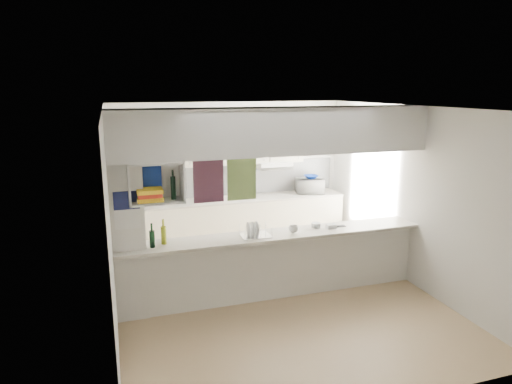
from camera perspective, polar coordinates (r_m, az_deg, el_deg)
name	(u,v)px	position (r m, az deg, el deg)	size (l,w,h in m)	color
floor	(274,297)	(6.52, 2.32, -12.93)	(4.80, 4.80, 0.00)	tan
ceiling	(276,107)	(5.87, 2.56, 10.54)	(4.80, 4.80, 0.00)	white
wall_back	(230,174)	(8.31, -3.29, 2.21)	(4.20, 4.20, 0.00)	silver
wall_left	(110,220)	(5.72, -17.77, -3.37)	(4.80, 4.80, 0.00)	silver
wall_right	(410,195)	(7.06, 18.66, -0.39)	(4.80, 4.80, 0.00)	silver
servery_partition	(263,181)	(5.93, 0.89, 1.41)	(4.20, 0.50, 2.60)	silver
cubby_shelf	(154,185)	(5.58, -12.59, 0.89)	(0.65, 0.35, 0.50)	white
kitchen_run	(243,202)	(8.20, -1.70, -1.31)	(3.60, 0.63, 2.24)	beige
microwave	(310,186)	(8.55, 6.74, 0.80)	(0.50, 0.34, 0.28)	white
bowl	(311,177)	(8.51, 6.88, 1.90)	(0.25, 0.25, 0.06)	navy
dish_rack	(255,230)	(6.04, -0.09, -4.80)	(0.39, 0.30, 0.21)	silver
cup	(293,229)	(6.18, 4.71, -4.63)	(0.13, 0.13, 0.10)	white
wine_bottles	(158,236)	(5.82, -12.13, -5.44)	(0.22, 0.15, 0.32)	black
plastic_tubs	(323,225)	(6.50, 8.35, -4.16)	(0.49, 0.21, 0.07)	silver
utensil_jar	(218,195)	(8.07, -4.80, -0.38)	(0.10, 0.10, 0.14)	black
knife_block	(220,193)	(8.10, -4.57, -0.14)	(0.10, 0.08, 0.19)	brown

